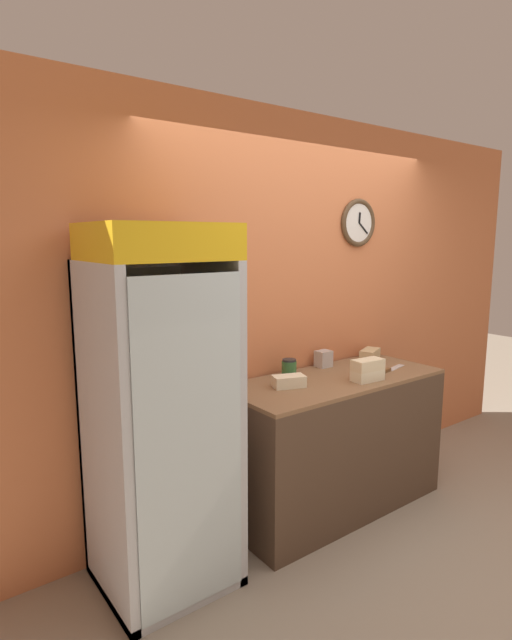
% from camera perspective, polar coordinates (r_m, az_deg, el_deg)
% --- Properties ---
extents(ground_plane, '(14.00, 14.00, 0.00)m').
position_cam_1_polar(ground_plane, '(3.34, 20.51, -25.08)').
color(ground_plane, gray).
extents(wall_back, '(5.20, 0.09, 2.70)m').
position_cam_1_polar(wall_back, '(3.61, 5.05, 1.34)').
color(wall_back, '#D17547').
rests_on(wall_back, ground_plane).
extents(prep_counter, '(1.56, 0.65, 0.92)m').
position_cam_1_polar(prep_counter, '(3.59, 8.86, -13.61)').
color(prep_counter, '#4C3828').
rests_on(prep_counter, ground_plane).
extents(beverage_cooler, '(0.67, 0.65, 1.93)m').
position_cam_1_polar(beverage_cooler, '(2.70, -11.36, -8.29)').
color(beverage_cooler, '#B2B7BC').
rests_on(beverage_cooler, ground_plane).
extents(sandwich_stack_bottom, '(0.22, 0.13, 0.07)m').
position_cam_1_polar(sandwich_stack_bottom, '(3.39, 12.62, -6.18)').
color(sandwich_stack_bottom, beige).
rests_on(sandwich_stack_bottom, prep_counter).
extents(sandwich_stack_middle, '(0.22, 0.13, 0.07)m').
position_cam_1_polar(sandwich_stack_middle, '(3.38, 12.66, -5.00)').
color(sandwich_stack_middle, beige).
rests_on(sandwich_stack_middle, sandwich_stack_bottom).
extents(sandwich_flat_left, '(0.23, 0.17, 0.07)m').
position_cam_1_polar(sandwich_flat_left, '(3.18, 3.77, -7.00)').
color(sandwich_flat_left, beige).
rests_on(sandwich_flat_left, prep_counter).
extents(sandwich_flat_right, '(0.24, 0.18, 0.07)m').
position_cam_1_polar(sandwich_flat_right, '(3.99, 12.89, -3.82)').
color(sandwich_flat_right, tan).
rests_on(sandwich_flat_right, prep_counter).
extents(chefs_knife, '(0.33, 0.11, 0.02)m').
position_cam_1_polar(chefs_knife, '(3.68, 14.97, -5.51)').
color(chefs_knife, silver).
rests_on(chefs_knife, prep_counter).
extents(condiment_jar, '(0.10, 0.10, 0.12)m').
position_cam_1_polar(condiment_jar, '(3.40, 3.80, -5.51)').
color(condiment_jar, '#336B38').
rests_on(condiment_jar, prep_counter).
extents(napkin_dispenser, '(0.11, 0.09, 0.12)m').
position_cam_1_polar(napkin_dispenser, '(3.69, 7.72, -4.41)').
color(napkin_dispenser, '#B7B2AD').
rests_on(napkin_dispenser, prep_counter).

